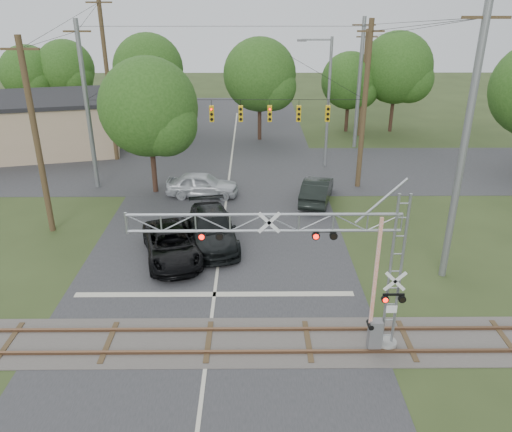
{
  "coord_description": "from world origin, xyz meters",
  "views": [
    {
      "loc": [
        1.78,
        -14.3,
        12.72
      ],
      "look_at": [
        1.96,
        7.5,
        3.13
      ],
      "focal_mm": 35.0,
      "sensor_mm": 36.0,
      "label": 1
    }
  ],
  "objects_px": {
    "crossing_gantry": "(316,257)",
    "car_dark": "(212,229)",
    "commercial_building": "(1,125)",
    "streetlight": "(326,97)",
    "sedan_silver": "(202,185)",
    "traffic_signal_span": "(239,109)",
    "pickup_black": "(172,244)"
  },
  "relations": [
    {
      "from": "crossing_gantry",
      "to": "commercial_building",
      "type": "xyz_separation_m",
      "value": [
        -24.43,
        27.62,
        -1.69
      ]
    },
    {
      "from": "commercial_building",
      "to": "streetlight",
      "type": "height_order",
      "value": "streetlight"
    },
    {
      "from": "crossing_gantry",
      "to": "sedan_silver",
      "type": "distance_m",
      "value": 17.77
    },
    {
      "from": "car_dark",
      "to": "sedan_silver",
      "type": "height_order",
      "value": "car_dark"
    },
    {
      "from": "sedan_silver",
      "to": "commercial_building",
      "type": "bearing_deg",
      "value": 63.19
    },
    {
      "from": "crossing_gantry",
      "to": "car_dark",
      "type": "xyz_separation_m",
      "value": [
        -4.56,
        9.19,
        -3.17
      ]
    },
    {
      "from": "crossing_gantry",
      "to": "pickup_black",
      "type": "height_order",
      "value": "crossing_gantry"
    },
    {
      "from": "streetlight",
      "to": "sedan_silver",
      "type": "bearing_deg",
      "value": -144.64
    },
    {
      "from": "pickup_black",
      "to": "car_dark",
      "type": "height_order",
      "value": "car_dark"
    },
    {
      "from": "car_dark",
      "to": "commercial_building",
      "type": "xyz_separation_m",
      "value": [
        -19.88,
        18.43,
        1.48
      ]
    },
    {
      "from": "car_dark",
      "to": "crossing_gantry",
      "type": "bearing_deg",
      "value": -74.56
    },
    {
      "from": "crossing_gantry",
      "to": "traffic_signal_span",
      "type": "relative_size",
      "value": 0.53
    },
    {
      "from": "pickup_black",
      "to": "traffic_signal_span",
      "type": "bearing_deg",
      "value": 57.46
    },
    {
      "from": "crossing_gantry",
      "to": "streetlight",
      "type": "bearing_deg",
      "value": 81.54
    },
    {
      "from": "traffic_signal_span",
      "to": "car_dark",
      "type": "xyz_separation_m",
      "value": [
        -1.32,
        -9.16,
        -4.77
      ]
    },
    {
      "from": "streetlight",
      "to": "commercial_building",
      "type": "bearing_deg",
      "value": 170.61
    },
    {
      "from": "traffic_signal_span",
      "to": "streetlight",
      "type": "bearing_deg",
      "value": 34.98
    },
    {
      "from": "crossing_gantry",
      "to": "traffic_signal_span",
      "type": "height_order",
      "value": "traffic_signal_span"
    },
    {
      "from": "streetlight",
      "to": "pickup_black",
      "type": "bearing_deg",
      "value": -122.69
    },
    {
      "from": "crossing_gantry",
      "to": "pickup_black",
      "type": "distance_m",
      "value": 10.45
    },
    {
      "from": "traffic_signal_span",
      "to": "pickup_black",
      "type": "relative_size",
      "value": 3.33
    },
    {
      "from": "pickup_black",
      "to": "commercial_building",
      "type": "bearing_deg",
      "value": 115.96
    },
    {
      "from": "traffic_signal_span",
      "to": "car_dark",
      "type": "height_order",
      "value": "traffic_signal_span"
    },
    {
      "from": "commercial_building",
      "to": "car_dark",
      "type": "bearing_deg",
      "value": -56.54
    },
    {
      "from": "pickup_black",
      "to": "commercial_building",
      "type": "xyz_separation_m",
      "value": [
        -17.87,
        20.17,
        1.56
      ]
    },
    {
      "from": "commercial_building",
      "to": "traffic_signal_span",
      "type": "bearing_deg",
      "value": -37.32
    },
    {
      "from": "crossing_gantry",
      "to": "sedan_silver",
      "type": "bearing_deg",
      "value": 109.27
    },
    {
      "from": "sedan_silver",
      "to": "streetlight",
      "type": "xyz_separation_m",
      "value": [
        9.19,
        6.52,
        4.79
      ]
    },
    {
      "from": "crossing_gantry",
      "to": "sedan_silver",
      "type": "xyz_separation_m",
      "value": [
        -5.77,
        16.5,
        -3.21
      ]
    },
    {
      "from": "car_dark",
      "to": "streetlight",
      "type": "height_order",
      "value": "streetlight"
    },
    {
      "from": "car_dark",
      "to": "streetlight",
      "type": "xyz_separation_m",
      "value": [
        7.98,
        13.83,
        4.74
      ]
    },
    {
      "from": "pickup_black",
      "to": "sedan_silver",
      "type": "distance_m",
      "value": 9.08
    }
  ]
}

